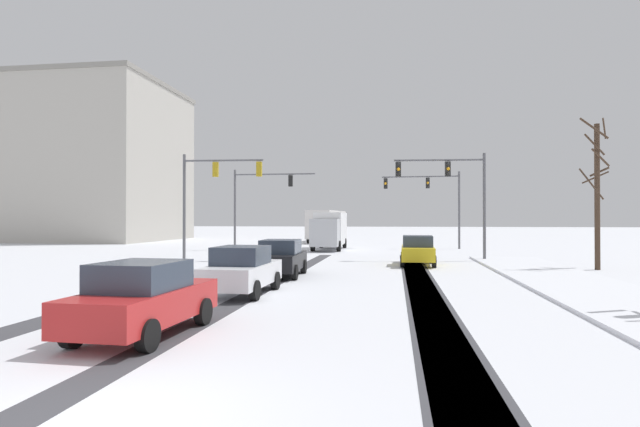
{
  "coord_description": "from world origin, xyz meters",
  "views": [
    {
      "loc": [
        3.73,
        -5.95,
        2.55
      ],
      "look_at": [
        0.0,
        19.34,
        2.8
      ],
      "focal_mm": 28.4,
      "sensor_mm": 36.0,
      "label": 1
    }
  ],
  "objects_px": {
    "bare_tree_sidewalk_mid": "(597,191)",
    "office_building_far_left_block": "(66,164)",
    "traffic_signal_near_right": "(453,184)",
    "car_red_fourth": "(143,298)",
    "box_truck_delivery": "(330,230)",
    "car_yellow_cab_lead": "(418,250)",
    "bus_oncoming": "(327,224)",
    "car_white_third": "(242,270)",
    "traffic_signal_far_left": "(257,195)",
    "traffic_signal_far_right": "(432,193)",
    "car_black_second": "(281,258)",
    "traffic_signal_near_left": "(211,185)"
  },
  "relations": [
    {
      "from": "bare_tree_sidewalk_mid",
      "to": "office_building_far_left_block",
      "type": "relative_size",
      "value": 0.3
    },
    {
      "from": "traffic_signal_near_right",
      "to": "car_red_fourth",
      "type": "xyz_separation_m",
      "value": [
        -8.9,
        -21.11,
        -3.8
      ]
    },
    {
      "from": "car_red_fourth",
      "to": "box_truck_delivery",
      "type": "distance_m",
      "value": 30.65
    },
    {
      "from": "bare_tree_sidewalk_mid",
      "to": "car_red_fourth",
      "type": "bearing_deg",
      "value": -133.05
    },
    {
      "from": "car_yellow_cab_lead",
      "to": "office_building_far_left_block",
      "type": "distance_m",
      "value": 48.7
    },
    {
      "from": "box_truck_delivery",
      "to": "bus_oncoming",
      "type": "bearing_deg",
      "value": 98.37
    },
    {
      "from": "car_white_third",
      "to": "bare_tree_sidewalk_mid",
      "type": "height_order",
      "value": "bare_tree_sidewalk_mid"
    },
    {
      "from": "car_yellow_cab_lead",
      "to": "box_truck_delivery",
      "type": "xyz_separation_m",
      "value": [
        -6.5,
        13.03,
        0.82
      ]
    },
    {
      "from": "traffic_signal_near_right",
      "to": "car_yellow_cab_lead",
      "type": "height_order",
      "value": "traffic_signal_near_right"
    },
    {
      "from": "traffic_signal_far_left",
      "to": "box_truck_delivery",
      "type": "distance_m",
      "value": 6.52
    },
    {
      "from": "car_yellow_cab_lead",
      "to": "car_white_third",
      "type": "distance_m",
      "value": 13.11
    },
    {
      "from": "bare_tree_sidewalk_mid",
      "to": "traffic_signal_far_right",
      "type": "bearing_deg",
      "value": 112.05
    },
    {
      "from": "traffic_signal_far_right",
      "to": "bus_oncoming",
      "type": "xyz_separation_m",
      "value": [
        -10.36,
        10.93,
        -2.67
      ]
    },
    {
      "from": "office_building_far_left_block",
      "to": "car_white_third",
      "type": "bearing_deg",
      "value": -48.83
    },
    {
      "from": "car_black_second",
      "to": "car_white_third",
      "type": "relative_size",
      "value": 1.0
    },
    {
      "from": "box_truck_delivery",
      "to": "bare_tree_sidewalk_mid",
      "type": "relative_size",
      "value": 0.98
    },
    {
      "from": "bus_oncoming",
      "to": "box_truck_delivery",
      "type": "height_order",
      "value": "bus_oncoming"
    },
    {
      "from": "traffic_signal_near_left",
      "to": "car_yellow_cab_lead",
      "type": "xyz_separation_m",
      "value": [
        12.37,
        -1.74,
        -3.78
      ]
    },
    {
      "from": "bare_tree_sidewalk_mid",
      "to": "office_building_far_left_block",
      "type": "bearing_deg",
      "value": 150.01
    },
    {
      "from": "bus_oncoming",
      "to": "car_red_fourth",
      "type": "bearing_deg",
      "value": -87.61
    },
    {
      "from": "traffic_signal_near_left",
      "to": "office_building_far_left_block",
      "type": "distance_m",
      "value": 37.44
    },
    {
      "from": "bus_oncoming",
      "to": "car_white_third",
      "type": "bearing_deg",
      "value": -86.71
    },
    {
      "from": "office_building_far_left_block",
      "to": "traffic_signal_far_left",
      "type": "bearing_deg",
      "value": -28.79
    },
    {
      "from": "traffic_signal_near_right",
      "to": "office_building_far_left_block",
      "type": "height_order",
      "value": "office_building_far_left_block"
    },
    {
      "from": "car_black_second",
      "to": "car_red_fourth",
      "type": "distance_m",
      "value": 11.44
    },
    {
      "from": "traffic_signal_far_left",
      "to": "car_yellow_cab_lead",
      "type": "xyz_separation_m",
      "value": [
        12.21,
        -11.64,
        -3.65
      ]
    },
    {
      "from": "car_white_third",
      "to": "bus_oncoming",
      "type": "height_order",
      "value": "bus_oncoming"
    },
    {
      "from": "traffic_signal_near_right",
      "to": "car_yellow_cab_lead",
      "type": "distance_m",
      "value": 5.64
    },
    {
      "from": "bare_tree_sidewalk_mid",
      "to": "car_yellow_cab_lead",
      "type": "bearing_deg",
      "value": 172.3
    },
    {
      "from": "car_yellow_cab_lead",
      "to": "box_truck_delivery",
      "type": "bearing_deg",
      "value": 116.51
    },
    {
      "from": "box_truck_delivery",
      "to": "car_black_second",
      "type": "bearing_deg",
      "value": -89.06
    },
    {
      "from": "traffic_signal_near_right",
      "to": "bus_oncoming",
      "type": "height_order",
      "value": "traffic_signal_near_right"
    },
    {
      "from": "car_yellow_cab_lead",
      "to": "bus_oncoming",
      "type": "relative_size",
      "value": 0.37
    },
    {
      "from": "traffic_signal_near_left",
      "to": "box_truck_delivery",
      "type": "relative_size",
      "value": 0.88
    },
    {
      "from": "traffic_signal_near_left",
      "to": "car_yellow_cab_lead",
      "type": "bearing_deg",
      "value": -8.01
    },
    {
      "from": "car_red_fourth",
      "to": "bus_oncoming",
      "type": "bearing_deg",
      "value": 92.39
    },
    {
      "from": "traffic_signal_far_right",
      "to": "car_yellow_cab_lead",
      "type": "height_order",
      "value": "traffic_signal_far_right"
    },
    {
      "from": "bare_tree_sidewalk_mid",
      "to": "traffic_signal_far_left",
      "type": "bearing_deg",
      "value": 148.48
    },
    {
      "from": "traffic_signal_far_left",
      "to": "car_black_second",
      "type": "distance_m",
      "value": 19.17
    },
    {
      "from": "traffic_signal_near_right",
      "to": "box_truck_delivery",
      "type": "bearing_deg",
      "value": 132.56
    },
    {
      "from": "traffic_signal_near_right",
      "to": "box_truck_delivery",
      "type": "relative_size",
      "value": 0.88
    },
    {
      "from": "car_yellow_cab_lead",
      "to": "office_building_far_left_block",
      "type": "xyz_separation_m",
      "value": [
        -39.81,
        26.82,
        8.24
      ]
    },
    {
      "from": "office_building_far_left_block",
      "to": "traffic_signal_far_right",
      "type": "bearing_deg",
      "value": -14.93
    },
    {
      "from": "traffic_signal_far_left",
      "to": "traffic_signal_far_right",
      "type": "bearing_deg",
      "value": 16.09
    },
    {
      "from": "traffic_signal_far_left",
      "to": "traffic_signal_near_right",
      "type": "bearing_deg",
      "value": -29.39
    },
    {
      "from": "car_red_fourth",
      "to": "car_black_second",
      "type": "bearing_deg",
      "value": 87.65
    },
    {
      "from": "traffic_signal_far_right",
      "to": "car_white_third",
      "type": "distance_m",
      "value": 28.65
    },
    {
      "from": "car_white_third",
      "to": "office_building_far_left_block",
      "type": "bearing_deg",
      "value": 131.17
    },
    {
      "from": "box_truck_delivery",
      "to": "office_building_far_left_block",
      "type": "height_order",
      "value": "office_building_far_left_block"
    },
    {
      "from": "traffic_signal_far_left",
      "to": "car_yellow_cab_lead",
      "type": "height_order",
      "value": "traffic_signal_far_left"
    }
  ]
}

